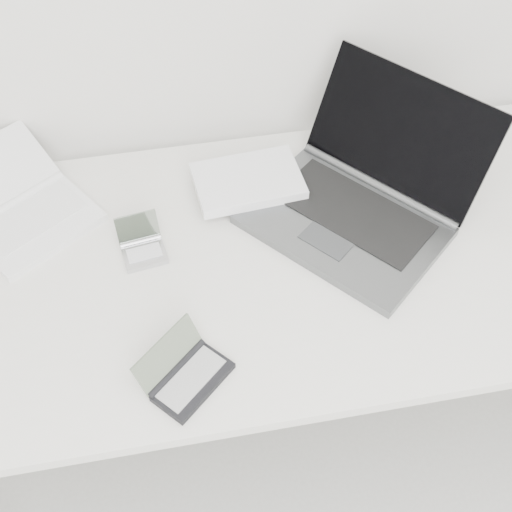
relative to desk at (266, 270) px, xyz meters
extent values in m
cube|color=white|center=(0.00, 0.00, 0.03)|extent=(1.60, 0.80, 0.03)
cylinder|color=silver|center=(0.75, 0.35, -0.33)|extent=(0.04, 0.04, 0.70)
cube|color=slate|center=(0.19, 0.05, 0.06)|extent=(0.51, 0.52, 0.02)
cube|color=black|center=(0.22, 0.08, 0.07)|extent=(0.36, 0.38, 0.00)
cube|color=black|center=(0.36, 0.19, 0.19)|extent=(0.39, 0.42, 0.25)
cylinder|color=slate|center=(0.31, 0.15, 0.07)|extent=(0.30, 0.34, 0.03)
cube|color=#3C3E41|center=(0.14, 0.01, 0.07)|extent=(0.13, 0.14, 0.00)
cube|color=white|center=(0.00, 0.21, 0.08)|extent=(0.27, 0.19, 0.03)
cube|color=white|center=(0.00, 0.21, 0.10)|extent=(0.26, 0.18, 0.00)
cube|color=white|center=(-0.51, 0.18, 0.06)|extent=(0.33, 0.30, 0.02)
cube|color=silver|center=(-0.52, 0.20, 0.07)|extent=(0.26, 0.22, 0.00)
cylinder|color=white|center=(-0.56, 0.26, 0.07)|extent=(0.23, 0.16, 0.02)
cube|color=#B9B9BE|center=(-0.27, 0.05, 0.05)|extent=(0.10, 0.09, 0.01)
cube|color=#B7B6BB|center=(-0.27, 0.05, 0.06)|extent=(0.08, 0.05, 0.00)
cube|color=#909E90|center=(-0.28, 0.10, 0.09)|extent=(0.10, 0.05, 0.06)
cylinder|color=#B9B9BE|center=(-0.27, 0.09, 0.06)|extent=(0.09, 0.03, 0.01)
cube|color=black|center=(-0.20, -0.29, 0.05)|extent=(0.18, 0.17, 0.02)
cube|color=gray|center=(-0.20, -0.29, 0.06)|extent=(0.15, 0.14, 0.00)
cube|color=#616D5A|center=(-0.24, -0.24, 0.10)|extent=(0.15, 0.14, 0.07)
cylinder|color=black|center=(-0.23, -0.26, 0.06)|extent=(0.13, 0.12, 0.02)
camera|label=1|loc=(-0.20, -0.98, 1.30)|focal=50.00mm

